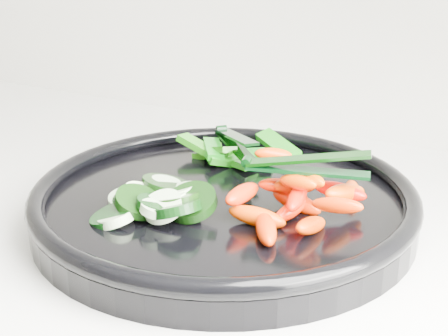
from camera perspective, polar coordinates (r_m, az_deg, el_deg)
The scene contains 6 objects.
veggie_tray at distance 0.61m, azimuth -0.00°, elevation -3.03°, with size 0.40×0.40×0.04m.
cucumber_pile at distance 0.58m, azimuth -6.40°, elevation -2.98°, with size 0.12×0.13×0.04m.
carrot_pile at distance 0.56m, azimuth 6.70°, elevation -2.80°, with size 0.14×0.17×0.05m.
pepper_pile at distance 0.70m, azimuth 0.98°, elevation 1.37°, with size 0.14×0.10×0.04m.
tong_carrot at distance 0.56m, azimuth 7.25°, elevation 0.31°, with size 0.11×0.05×0.02m.
tong_pepper at distance 0.69m, azimuth 0.99°, elevation 2.50°, with size 0.09×0.09×0.02m.
Camera 1 is at (0.74, 1.20, 1.20)m, focal length 50.00 mm.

